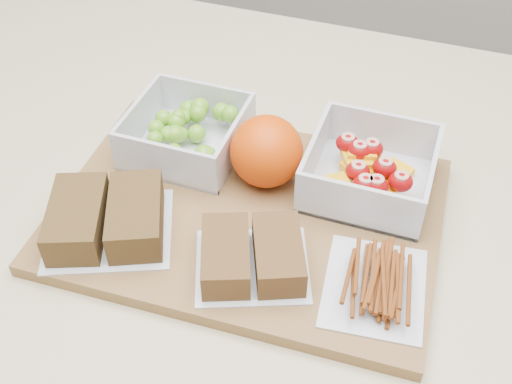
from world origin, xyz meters
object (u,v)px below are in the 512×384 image
grape_container (189,132)px  fruit_container (369,172)px  orange (266,151)px  cutting_board (248,214)px  sandwich_bag_left (107,218)px  pretzel_bag (376,280)px  sandwich_bag_center (252,256)px

grape_container → fruit_container: bearing=0.8°
orange → cutting_board: bearing=-93.1°
sandwich_bag_left → pretzel_bag: sandwich_bag_left is taller
grape_container → pretzel_bag: (0.26, -0.14, -0.01)m
grape_container → pretzel_bag: bearing=-28.2°
sandwich_bag_center → cutting_board: bearing=112.7°
grape_container → orange: orange is taller
fruit_container → sandwich_bag_left: 0.29m
grape_container → sandwich_bag_left: bearing=-99.4°
orange → pretzel_bag: 0.19m
cutting_board → fruit_container: 0.14m
sandwich_bag_center → pretzel_bag: 0.12m
grape_container → fruit_container: fruit_container is taller
cutting_board → grape_container: (-0.10, 0.08, 0.03)m
orange → sandwich_bag_center: 0.14m
sandwich_bag_left → fruit_container: bearing=33.0°
cutting_board → sandwich_bag_center: bearing=-69.6°
orange → sandwich_bag_center: orange is taller
orange → pretzel_bag: orange is taller
fruit_container → sandwich_bag_center: bearing=-118.6°
cutting_board → orange: 0.07m
orange → sandwich_bag_left: size_ratio=0.50×
cutting_board → sandwich_bag_left: (-0.13, -0.08, 0.03)m
fruit_container → cutting_board: bearing=-145.7°
grape_container → orange: (0.11, -0.02, 0.02)m
cutting_board → sandwich_bag_center: 0.09m
fruit_container → sandwich_bag_center: fruit_container is taller
cutting_board → fruit_container: (0.12, 0.08, 0.03)m
cutting_board → sandwich_bag_center: (0.03, -0.08, 0.03)m
pretzel_bag → fruit_container: bearing=105.1°
sandwich_bag_center → pretzel_bag: sandwich_bag_center is taller
grape_container → orange: bearing=-12.0°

